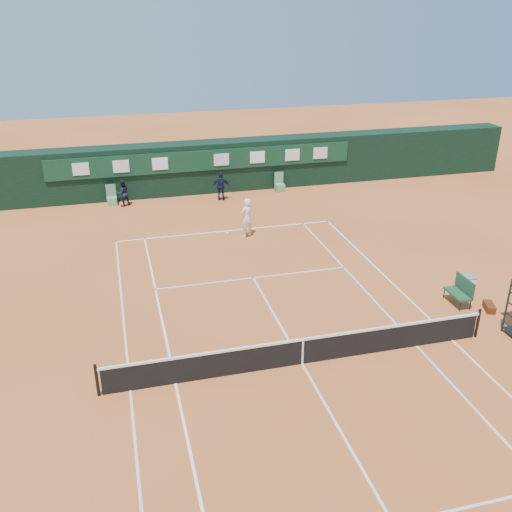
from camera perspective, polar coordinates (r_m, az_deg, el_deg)
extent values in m
plane|color=#C9652F|center=(18.88, 4.63, -10.69)|extent=(90.00, 90.00, 0.00)
cube|color=white|center=(29.02, -2.97, 2.52)|extent=(11.05, 0.08, 0.01)
cube|color=silver|center=(21.09, 19.01, -7.97)|extent=(0.08, 23.85, 0.01)
cube|color=silver|center=(18.11, -12.47, -12.99)|extent=(0.08, 23.85, 0.01)
cube|color=silver|center=(20.43, 15.74, -8.63)|extent=(0.08, 23.85, 0.01)
cube|color=white|center=(18.15, -8.06, -12.50)|extent=(0.08, 23.85, 0.01)
cube|color=silver|center=(24.15, -0.28, -2.20)|extent=(8.31, 0.08, 0.01)
cube|color=silver|center=(18.88, 4.63, -10.67)|extent=(0.08, 12.88, 0.01)
cube|color=white|center=(28.89, -2.90, 2.41)|extent=(0.08, 0.30, 0.01)
cube|color=black|center=(18.63, 4.67, -9.56)|extent=(12.60, 0.04, 0.90)
cube|color=white|center=(18.36, 4.73, -8.32)|extent=(12.80, 0.06, 0.08)
cube|color=white|center=(18.62, 4.68, -9.53)|extent=(0.06, 0.05, 0.92)
cylinder|color=black|center=(21.31, 21.29, -6.28)|extent=(0.10, 0.10, 1.10)
cylinder|color=black|center=(17.82, -15.62, -11.89)|extent=(0.10, 0.10, 1.10)
cube|color=black|center=(34.95, -5.37, 8.87)|extent=(40.00, 1.50, 3.00)
cube|color=#0E3621|center=(34.02, -5.18, 9.49)|extent=(18.00, 0.10, 1.20)
cube|color=silver|center=(33.58, -17.13, 8.31)|extent=(0.90, 0.04, 0.70)
cube|color=silver|center=(33.54, -13.35, 8.71)|extent=(0.90, 0.04, 0.70)
cube|color=white|center=(33.65, -9.57, 9.08)|extent=(0.90, 0.04, 0.70)
cube|color=silver|center=(34.13, -3.48, 9.59)|extent=(0.90, 0.04, 0.70)
cube|color=white|center=(34.60, 0.15, 9.85)|extent=(0.90, 0.04, 0.70)
cube|color=white|center=(35.21, 3.67, 10.06)|extent=(0.90, 0.04, 0.70)
cube|color=silver|center=(35.80, 6.45, 10.20)|extent=(0.90, 0.04, 0.70)
cube|color=#61956D|center=(33.67, -14.20, 5.35)|extent=(0.55, 0.50, 0.46)
cube|color=#56835F|center=(33.71, -14.31, 6.38)|extent=(0.55, 0.06, 0.70)
cube|color=#5C8D68|center=(35.08, 2.39, 6.85)|extent=(0.55, 0.50, 0.46)
cube|color=#598961|center=(35.11, 2.30, 7.84)|extent=(0.55, 0.06, 0.70)
cylinder|color=black|center=(21.79, 23.78, -4.67)|extent=(0.07, 0.07, 2.00)
cube|color=black|center=(21.81, 24.13, -6.53)|extent=(0.04, 0.80, 0.04)
cube|color=#1A4328|center=(23.29, 19.53, -3.58)|extent=(0.55, 1.20, 0.08)
cube|color=#1B4530|center=(23.27, 20.16, -2.73)|extent=(0.06, 1.20, 0.60)
cylinder|color=black|center=(22.89, 19.72, -4.81)|extent=(0.04, 0.04, 0.41)
cylinder|color=black|center=(23.13, 20.63, -4.65)|extent=(0.04, 0.04, 0.41)
cylinder|color=black|center=(23.68, 18.29, -3.58)|extent=(0.04, 0.04, 0.41)
cylinder|color=black|center=(23.91, 19.19, -3.43)|extent=(0.04, 0.04, 0.41)
cube|color=black|center=(23.43, 22.28, -4.73)|extent=(0.54, 0.78, 0.27)
cube|color=white|center=(24.55, 20.24, -2.60)|extent=(0.55, 0.55, 0.60)
cube|color=#57855C|center=(24.41, 20.35, -1.94)|extent=(0.57, 0.57, 0.05)
sphere|color=#BBDB33|center=(27.83, 1.89, 1.61)|extent=(0.07, 0.07, 0.07)
imported|color=white|center=(27.98, -0.94, 3.85)|extent=(0.86, 0.77, 1.98)
imported|color=black|center=(33.20, -13.18, 6.16)|extent=(0.92, 0.84, 1.54)
imported|color=black|center=(33.33, -3.51, 6.98)|extent=(1.06, 0.67, 1.69)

